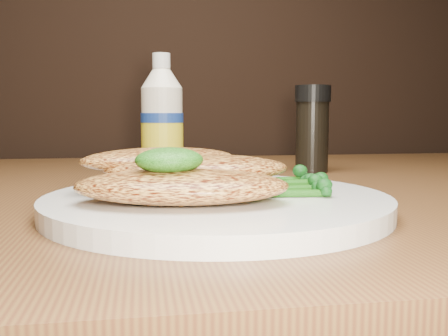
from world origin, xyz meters
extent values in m
cylinder|color=white|center=(-0.04, 0.87, 0.76)|extent=(0.30, 0.30, 0.02)
ellipsoid|color=gold|center=(-0.08, 0.84, 0.78)|extent=(0.18, 0.11, 0.03)
ellipsoid|color=gold|center=(-0.06, 0.89, 0.79)|extent=(0.17, 0.09, 0.03)
ellipsoid|color=gold|center=(-0.09, 0.91, 0.79)|extent=(0.16, 0.10, 0.02)
ellipsoid|color=#0D3407|center=(-0.08, 0.84, 0.80)|extent=(0.06, 0.06, 0.02)
camera|label=1|loc=(-0.11, 0.44, 0.84)|focal=40.70mm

